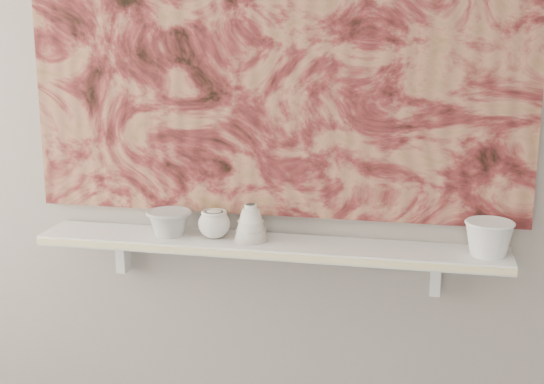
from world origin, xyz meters
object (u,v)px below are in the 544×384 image
(bowl_grey, at_px, (169,223))
(cup_cream, at_px, (214,224))
(shelf, at_px, (268,246))
(painting, at_px, (274,30))
(bell_vessel, at_px, (251,222))
(bowl_white, at_px, (489,238))

(bowl_grey, height_order, cup_cream, cup_cream)
(shelf, distance_m, painting, 0.63)
(shelf, bearing_deg, painting, 90.00)
(shelf, relative_size, painting, 0.93)
(painting, bearing_deg, cup_cream, -154.18)
(painting, distance_m, bell_vessel, 0.56)
(cup_cream, distance_m, bowl_white, 0.80)
(painting, relative_size, bowl_white, 10.92)
(shelf, height_order, bowl_grey, bowl_grey)
(painting, bearing_deg, bell_vessel, -123.61)
(painting, xyz_separation_m, bowl_white, (0.63, -0.08, -0.56))
(bowl_white, bearing_deg, bowl_grey, 180.00)
(painting, xyz_separation_m, cup_cream, (-0.17, -0.08, -0.57))
(bowl_grey, bearing_deg, shelf, 0.00)
(shelf, distance_m, cup_cream, 0.18)
(shelf, height_order, bell_vessel, bell_vessel)
(shelf, height_order, painting, painting)
(painting, height_order, bowl_white, painting)
(shelf, xyz_separation_m, bell_vessel, (-0.05, 0.00, 0.07))
(bell_vessel, relative_size, bowl_white, 0.80)
(shelf, xyz_separation_m, bowl_white, (0.63, 0.00, 0.06))
(bowl_white, bearing_deg, bell_vessel, 180.00)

